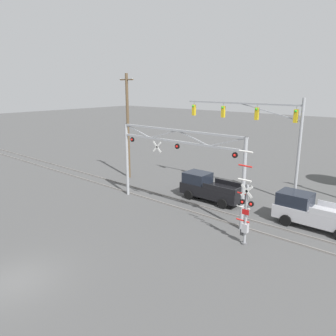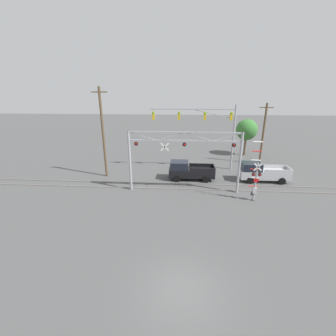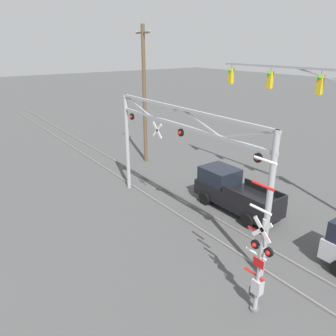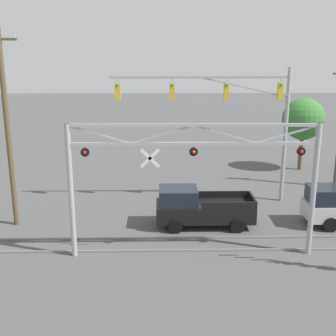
{
  "view_description": "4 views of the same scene",
  "coord_description": "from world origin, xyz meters",
  "px_view_note": "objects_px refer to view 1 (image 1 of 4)",
  "views": [
    {
      "loc": [
        14.88,
        -5.96,
        9.34
      ],
      "look_at": [
        -1.88,
        13.7,
        2.77
      ],
      "focal_mm": 35.0,
      "sensor_mm": 36.0,
      "label": 1
    },
    {
      "loc": [
        -0.11,
        -9.06,
        9.73
      ],
      "look_at": [
        -1.52,
        11.32,
        2.89
      ],
      "focal_mm": 24.0,
      "sensor_mm": 36.0,
      "label": 2
    },
    {
      "loc": [
        12.33,
        2.78,
        8.99
      ],
      "look_at": [
        -2.19,
        13.35,
        2.24
      ],
      "focal_mm": 35.0,
      "sensor_mm": 36.0,
      "label": 3
    },
    {
      "loc": [
        -1.48,
        -5.53,
        9.06
      ],
      "look_at": [
        -1.09,
        14.68,
        3.64
      ],
      "focal_mm": 45.0,
      "sensor_mm": 36.0,
      "label": 4
    }
  ],
  "objects_px": {
    "crossing_gantry": "(177,156)",
    "traffic_signal_span": "(266,127)",
    "pickup_truck_following": "(312,212)",
    "pickup_truck_lead": "(209,188)",
    "utility_pole_left": "(128,126)",
    "crossing_signal_mast": "(245,213)"
  },
  "relations": [
    {
      "from": "crossing_signal_mast",
      "to": "pickup_truck_lead",
      "type": "xyz_separation_m",
      "value": [
        -6.01,
        5.18,
        -0.91
      ]
    },
    {
      "from": "pickup_truck_following",
      "to": "utility_pole_left",
      "type": "xyz_separation_m",
      "value": [
        -18.37,
        0.4,
        4.32
      ]
    },
    {
      "from": "crossing_gantry",
      "to": "pickup_truck_lead",
      "type": "bearing_deg",
      "value": 79.34
    },
    {
      "from": "traffic_signal_span",
      "to": "utility_pole_left",
      "type": "xyz_separation_m",
      "value": [
        -12.87,
        -3.67,
        -0.54
      ]
    },
    {
      "from": "crossing_signal_mast",
      "to": "utility_pole_left",
      "type": "bearing_deg",
      "value": 160.78
    },
    {
      "from": "traffic_signal_span",
      "to": "pickup_truck_following",
      "type": "relative_size",
      "value": 1.97
    },
    {
      "from": "pickup_truck_lead",
      "to": "traffic_signal_span",
      "type": "bearing_deg",
      "value": 55.74
    },
    {
      "from": "pickup_truck_lead",
      "to": "utility_pole_left",
      "type": "xyz_separation_m",
      "value": [
        -10.08,
        0.42,
        4.32
      ]
    },
    {
      "from": "traffic_signal_span",
      "to": "pickup_truck_lead",
      "type": "relative_size",
      "value": 2.07
    },
    {
      "from": "pickup_truck_following",
      "to": "traffic_signal_span",
      "type": "bearing_deg",
      "value": 143.55
    },
    {
      "from": "pickup_truck_following",
      "to": "utility_pole_left",
      "type": "distance_m",
      "value": 18.88
    },
    {
      "from": "crossing_gantry",
      "to": "utility_pole_left",
      "type": "bearing_deg",
      "value": 157.86
    },
    {
      "from": "traffic_signal_span",
      "to": "utility_pole_left",
      "type": "relative_size",
      "value": 1.05
    },
    {
      "from": "pickup_truck_following",
      "to": "utility_pole_left",
      "type": "height_order",
      "value": "utility_pole_left"
    },
    {
      "from": "crossing_signal_mast",
      "to": "utility_pole_left",
      "type": "xyz_separation_m",
      "value": [
        -16.09,
        5.61,
        3.41
      ]
    },
    {
      "from": "crossing_gantry",
      "to": "traffic_signal_span",
      "type": "bearing_deg",
      "value": 65.45
    },
    {
      "from": "pickup_truck_following",
      "to": "crossing_gantry",
      "type": "bearing_deg",
      "value": -158.93
    },
    {
      "from": "traffic_signal_span",
      "to": "utility_pole_left",
      "type": "distance_m",
      "value": 13.39
    },
    {
      "from": "traffic_signal_span",
      "to": "pickup_truck_following",
      "type": "bearing_deg",
      "value": -36.45
    },
    {
      "from": "crossing_gantry",
      "to": "traffic_signal_span",
      "type": "xyz_separation_m",
      "value": [
        3.43,
        7.51,
        1.71
      ]
    },
    {
      "from": "pickup_truck_lead",
      "to": "utility_pole_left",
      "type": "relative_size",
      "value": 0.51
    },
    {
      "from": "traffic_signal_span",
      "to": "pickup_truck_following",
      "type": "xyz_separation_m",
      "value": [
        5.5,
        -4.07,
        -4.86
      ]
    }
  ]
}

